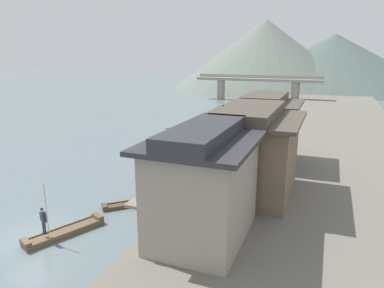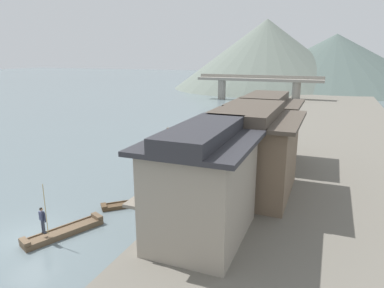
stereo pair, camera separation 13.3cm
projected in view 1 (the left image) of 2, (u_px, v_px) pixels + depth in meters
name	position (u px, v px, depth m)	size (l,w,h in m)	color
ground_plane	(30.00, 237.00, 20.33)	(400.00, 400.00, 0.00)	slate
riverbank_right	(327.00, 140.00, 41.53)	(18.00, 110.00, 0.83)	#6B665B
boat_foreground_poled	(65.00, 232.00, 20.58)	(2.82, 4.77, 0.52)	brown
boatman_person	(43.00, 217.00, 19.46)	(0.56, 0.33, 3.04)	black
boat_moored_nearest	(254.00, 115.00, 59.73)	(3.79, 4.43, 0.55)	#33281E
boat_moored_second	(251.00, 121.00, 53.78)	(1.70, 5.69, 0.76)	#33281E
boat_moored_third	(203.00, 161.00, 34.00)	(1.40, 5.69, 0.77)	#33281E
boat_moored_far	(143.00, 202.00, 24.88)	(4.77, 4.56, 0.36)	brown
boat_midriver_drifting	(181.00, 129.00, 48.71)	(3.25, 4.20, 0.54)	brown
house_waterfront_nearest	(204.00, 184.00, 18.19)	(5.54, 7.28, 6.14)	gray
house_waterfront_second	(249.00, 151.00, 24.36)	(7.14, 7.99, 6.14)	#75604C
house_waterfront_tall	(264.00, 129.00, 31.57)	(6.45, 6.67, 6.14)	gray
mooring_post_dock_near	(170.00, 208.00, 21.30)	(0.20, 0.20, 0.81)	#473828
mooring_post_dock_mid	(209.00, 173.00, 27.79)	(0.20, 0.20, 0.70)	#473828
stone_bridge	(257.00, 84.00, 78.30)	(28.24, 2.40, 5.77)	gray
hill_far_west	(333.00, 61.00, 106.15)	(60.88, 60.88, 16.29)	#4C5B56
hill_far_centre	(265.00, 54.00, 106.80)	(56.44, 56.44, 20.68)	slate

